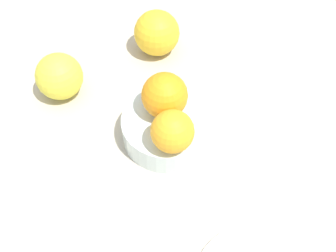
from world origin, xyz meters
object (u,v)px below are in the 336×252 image
orange_in_bowl_1 (172,131)px  orange_loose_0 (59,76)px  fruit_bowl (168,128)px  orange_in_bowl_0 (165,95)px  orange_loose_1 (157,33)px

orange_in_bowl_1 → orange_loose_0: orange_in_bowl_1 is taller
fruit_bowl → orange_in_bowl_0: orange_in_bowl_0 is taller
orange_loose_0 → orange_loose_1: orange_loose_1 is taller
orange_loose_1 → orange_in_bowl_0: bearing=-127.6°
orange_loose_1 → orange_in_bowl_1: bearing=-126.3°
orange_in_bowl_0 → orange_loose_1: 18.41cm
orange_in_bowl_0 → orange_loose_0: bearing=114.1°
orange_in_bowl_0 → orange_loose_0: size_ratio=0.88×
orange_in_bowl_0 → orange_in_bowl_1: size_ratio=1.12×
orange_loose_1 → fruit_bowl: bearing=-126.6°
orange_in_bowl_1 → orange_loose_0: bearing=100.7°
fruit_bowl → orange_in_bowl_1: size_ratio=2.30×
orange_in_bowl_1 → orange_loose_1: (14.43, 19.67, -2.99)cm
fruit_bowl → orange_in_bowl_1: bearing=-124.8°
orange_in_bowl_1 → orange_loose_1: size_ratio=0.75×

